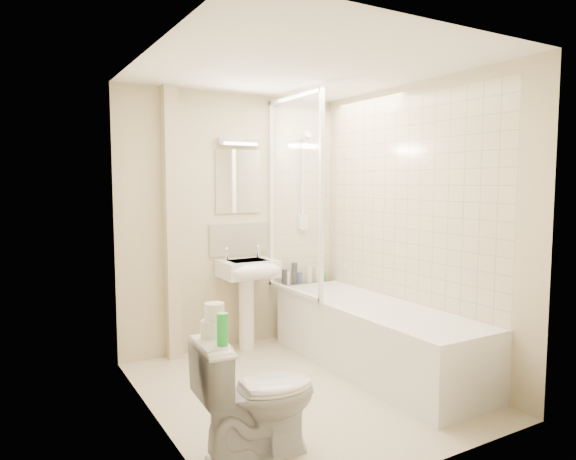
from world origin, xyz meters
TOP-DOWN VIEW (x-y plane):
  - floor at (0.00, 0.00)m, footprint 2.50×2.50m
  - wall_back at (0.00, 1.25)m, footprint 2.20×0.02m
  - wall_left at (-1.10, 0.00)m, footprint 0.02×2.50m
  - wall_right at (1.10, 0.00)m, footprint 0.02×2.50m
  - ceiling at (0.00, 0.00)m, footprint 2.20×2.50m
  - tile_back at (0.75, 1.24)m, footprint 0.70×0.01m
  - tile_right at (1.09, 0.06)m, footprint 0.01×2.10m
  - pipe_boxing at (-0.62, 1.19)m, footprint 0.12×0.12m
  - splashback at (0.05, 1.24)m, footprint 0.60×0.02m
  - mirror at (0.05, 1.24)m, footprint 0.46×0.01m
  - strip_light at (0.05, 1.22)m, footprint 0.42×0.07m
  - bathtub at (0.75, 0.06)m, footprint 0.70×2.10m
  - shower_screen at (0.40, 0.80)m, footprint 0.04×0.92m
  - shower_fixture at (0.75, 1.19)m, footprint 0.10×0.16m
  - pedestal_sink at (0.05, 1.01)m, footprint 0.50×0.47m
  - bottle_black_a at (0.51, 1.16)m, footprint 0.06×0.06m
  - bottle_white_a at (0.54, 1.16)m, footprint 0.05×0.05m
  - bottle_black_b at (0.62, 1.16)m, footprint 0.06×0.06m
  - bottle_blue at (0.69, 1.16)m, footprint 0.06×0.06m
  - bottle_cream at (0.80, 1.16)m, footprint 0.05×0.05m
  - bottle_white_b at (0.92, 1.16)m, footprint 0.06×0.06m
  - bottle_green at (0.96, 1.16)m, footprint 0.06×0.06m
  - toilet at (-0.72, -0.67)m, footprint 0.48×0.74m
  - toilet_roll_lower at (-0.96, -0.58)m, footprint 0.11×0.11m
  - toilet_roll_upper at (-0.94, -0.59)m, footprint 0.11×0.11m
  - green_bottle at (-0.96, -0.75)m, footprint 0.06×0.06m

SIDE VIEW (x-z plane):
  - floor at x=0.00m, z-range 0.00..0.00m
  - bathtub at x=0.75m, z-range 0.01..0.56m
  - toilet at x=-0.72m, z-range 0.00..0.71m
  - bottle_green at x=0.96m, z-range 0.55..0.65m
  - bottle_blue at x=0.69m, z-range 0.55..0.66m
  - bottle_white_a at x=0.54m, z-range 0.55..0.69m
  - bottle_white_b at x=0.92m, z-range 0.55..0.70m
  - bottle_black_a at x=0.51m, z-range 0.55..0.71m
  - bottle_cream at x=0.80m, z-range 0.55..0.72m
  - bottle_black_b at x=0.62m, z-range 0.55..0.77m
  - pedestal_sink at x=0.05m, z-range 0.20..1.17m
  - toilet_roll_lower at x=-0.96m, z-range 0.71..0.81m
  - green_bottle at x=-0.96m, z-range 0.71..0.89m
  - toilet_roll_upper at x=-0.94m, z-range 0.81..0.90m
  - splashback at x=0.05m, z-range 0.88..1.18m
  - wall_back at x=0.00m, z-range 0.00..2.40m
  - wall_left at x=-1.10m, z-range 0.00..2.40m
  - wall_right at x=1.10m, z-range 0.00..2.40m
  - pipe_boxing at x=-0.62m, z-range 0.00..2.40m
  - tile_back at x=0.75m, z-range 0.55..2.30m
  - tile_right at x=1.09m, z-range 0.55..2.30m
  - shower_screen at x=0.40m, z-range 0.55..2.35m
  - shower_fixture at x=0.75m, z-range 1.05..2.04m
  - mirror at x=0.05m, z-range 1.28..1.88m
  - strip_light at x=0.05m, z-range 1.92..1.98m
  - ceiling at x=0.00m, z-range 2.39..2.41m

